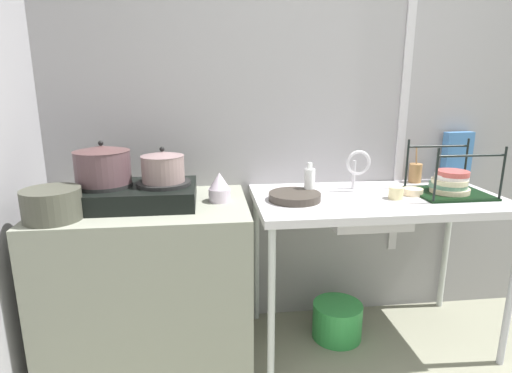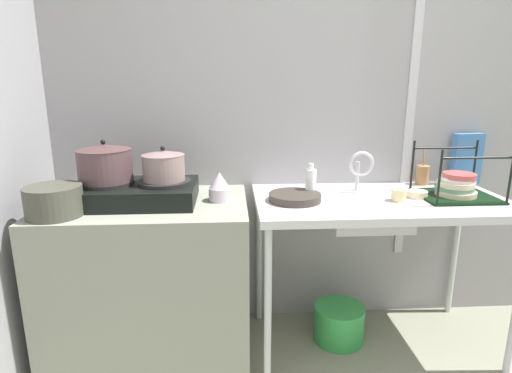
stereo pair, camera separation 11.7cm
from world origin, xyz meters
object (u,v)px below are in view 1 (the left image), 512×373
at_px(sink_basin, 365,210).
at_px(bottle_by_sink, 309,182).
at_px(bucket_on_floor, 337,320).
at_px(utensil_jar, 415,173).
at_px(cup_by_rack, 396,193).
at_px(dish_rack, 450,184).
at_px(frying_pan, 295,197).
at_px(pot_on_right_burner, 163,166).
at_px(cereal_box, 457,157).
at_px(stove, 135,194).
at_px(faucet, 358,165).
at_px(pot_beside_stove, 52,204).
at_px(percolator, 219,187).
at_px(small_bowl_on_drainboard, 413,192).
at_px(pot_on_left_burner, 103,164).

distance_m(sink_basin, bottle_by_sink, 0.33).
bearing_deg(bottle_by_sink, bucket_on_floor, -5.48).
bearing_deg(utensil_jar, cup_by_rack, -129.55).
bearing_deg(dish_rack, frying_pan, -179.06).
bearing_deg(bottle_by_sink, pot_on_right_burner, -175.63).
distance_m(cereal_box, utensil_jar, 0.28).
bearing_deg(stove, cereal_box, 8.75).
bearing_deg(faucet, bucket_on_floor, -140.69).
bearing_deg(pot_on_right_burner, cereal_box, 9.46).
xyz_separation_m(pot_beside_stove, percolator, (0.74, 0.20, 0.00)).
xyz_separation_m(faucet, utensil_jar, (0.43, 0.16, -0.09)).
distance_m(cup_by_rack, small_bowl_on_drainboard, 0.14).
distance_m(cup_by_rack, bottle_by_sink, 0.45).
bearing_deg(small_bowl_on_drainboard, pot_beside_stove, -173.64).
relative_size(faucet, bottle_by_sink, 1.30).
height_order(frying_pan, dish_rack, dish_rack).
xyz_separation_m(frying_pan, dish_rack, (0.86, 0.01, 0.04)).
bearing_deg(stove, pot_beside_stove, -148.73).
distance_m(dish_rack, small_bowl_on_drainboard, 0.21).
bearing_deg(frying_pan, pot_on_right_burner, 178.01).
bearing_deg(dish_rack, percolator, 179.34).
xyz_separation_m(dish_rack, small_bowl_on_drainboard, (-0.20, 0.01, -0.04)).
height_order(percolator, cup_by_rack, percolator).
bearing_deg(faucet, cup_by_rack, -49.84).
bearing_deg(utensil_jar, dish_rack, -80.27).
distance_m(stove, bucket_on_floor, 1.36).
relative_size(percolator, frying_pan, 0.56).
xyz_separation_m(frying_pan, small_bowl_on_drainboard, (0.65, 0.02, -0.00)).
distance_m(percolator, cup_by_rack, 0.92).
bearing_deg(faucet, stove, -174.27).
bearing_deg(dish_rack, stove, 179.70).
xyz_separation_m(cup_by_rack, small_bowl_on_drainboard, (0.12, 0.06, -0.01)).
relative_size(pot_on_right_burner, cup_by_rack, 2.79).
xyz_separation_m(faucet, bucket_on_floor, (-0.10, -0.08, -0.91)).
xyz_separation_m(sink_basin, cereal_box, (0.69, 0.31, 0.22)).
height_order(sink_basin, cup_by_rack, cup_by_rack).
distance_m(bottle_by_sink, utensil_jar, 0.74).
xyz_separation_m(dish_rack, cup_by_rack, (-0.33, -0.05, -0.03)).
xyz_separation_m(faucet, cup_by_rack, (0.15, -0.18, -0.12)).
bearing_deg(small_bowl_on_drainboard, sink_basin, -174.55).
relative_size(pot_on_left_burner, faucet, 1.15).
xyz_separation_m(stove, utensil_jar, (1.61, 0.28, 0.00)).
bearing_deg(bucket_on_floor, stove, -177.91).
distance_m(pot_beside_stove, small_bowl_on_drainboard, 1.79).
bearing_deg(cereal_box, percolator, -175.78).
distance_m(pot_on_left_burner, pot_on_right_burner, 0.29).
distance_m(pot_on_left_burner, sink_basin, 1.35).
relative_size(pot_on_right_burner, pot_beside_stove, 0.84).
xyz_separation_m(percolator, faucet, (0.76, 0.11, 0.08)).
xyz_separation_m(dish_rack, bottle_by_sink, (-0.76, 0.07, 0.02)).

